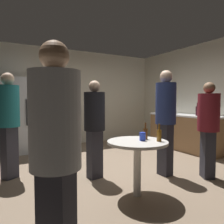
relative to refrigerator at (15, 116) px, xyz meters
name	(u,v)px	position (x,y,z in m)	size (l,w,h in m)	color
ground_plane	(119,171)	(1.55, -2.20, -0.95)	(5.20, 5.20, 0.10)	#7A6651
wall_back	(72,97)	(1.55, 0.43, 0.45)	(5.32, 0.06, 2.70)	beige
wall_side_right	(212,97)	(4.18, -2.20, 0.45)	(0.06, 5.20, 2.70)	beige
refrigerator	(15,116)	(0.00, 0.00, 0.00)	(0.70, 0.68, 1.80)	silver
kitchen_counter	(185,132)	(3.83, -1.70, -0.45)	(0.64, 2.05, 0.90)	olive
kettle	(174,111)	(3.78, -1.35, 0.07)	(0.24, 0.17, 0.18)	#B2B2B7
wine_bottle_on_counter	(197,111)	(3.78, -2.11, 0.12)	(0.08, 0.08, 0.31)	#3F141E
foreground_table	(137,149)	(1.17, -3.32, -0.27)	(0.80, 0.80, 0.73)	beige
beer_bottle_amber	(159,135)	(1.40, -3.47, -0.08)	(0.06, 0.06, 0.23)	#8C5919
beer_bottle_brown	(145,133)	(1.34, -3.26, -0.08)	(0.06, 0.06, 0.23)	#593314
plastic_cup_blue	(142,136)	(1.24, -3.33, -0.11)	(0.08, 0.08, 0.11)	blue
person_in_maroon_shirt	(208,123)	(2.56, -3.33, 0.01)	(0.46, 0.46, 1.56)	#2D2D38
person_in_teal_shirt	(9,117)	(-0.26, -1.78, 0.10)	(0.47, 0.47, 1.71)	#2D2D38
person_in_navy_shirt	(166,114)	(2.06, -2.89, 0.14)	(0.36, 0.36, 1.77)	#2D2D38
person_in_black_shirt	(95,122)	(0.95, -2.43, 0.02)	(0.39, 0.39, 1.59)	#2D2D38
person_in_white_shirt	(56,146)	(-0.14, -4.20, 0.07)	(0.48, 0.48, 1.66)	#2D2D38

